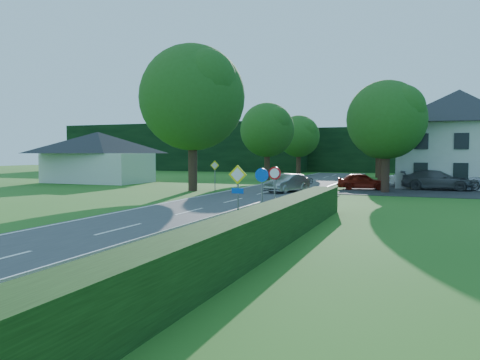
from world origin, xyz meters
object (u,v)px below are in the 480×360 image
at_px(parked_car_grey, 437,180).
at_px(streetlight, 382,135).
at_px(moving_car, 287,183).
at_px(motorcycle, 308,180).
at_px(parked_car_silver_a, 412,179).
at_px(parked_car_red, 362,181).
at_px(parasol, 434,178).

bearing_deg(parked_car_grey, streetlight, 118.49).
xyz_separation_m(streetlight, moving_car, (-6.59, -4.72, -3.73)).
distance_m(motorcycle, parked_car_silver_a, 9.36).
bearing_deg(parked_car_red, parasol, -63.07).
bearing_deg(parasol, moving_car, -138.85).
distance_m(moving_car, parked_car_grey, 12.70).
relative_size(parked_car_red, parked_car_grey, 0.73).
xyz_separation_m(streetlight, parked_car_grey, (4.19, 2.00, -3.62)).
distance_m(motorcycle, parasol, 11.18).
height_order(streetlight, parked_car_silver_a, streetlight).
bearing_deg(streetlight, parked_car_grey, 25.52).
relative_size(streetlight, parked_car_red, 1.99).
height_order(parked_car_grey, parasol, parasol).
relative_size(parked_car_silver_a, parked_car_grey, 0.73).
xyz_separation_m(moving_car, parked_car_red, (5.03, 4.80, -0.01)).
relative_size(motorcycle, parked_car_red, 0.44).
xyz_separation_m(moving_car, motorcycle, (-0.56, 9.14, -0.23)).
bearing_deg(motorcycle, parasol, 22.94).
relative_size(streetlight, parasol, 4.24).
relative_size(motorcycle, parked_car_grey, 0.32).
bearing_deg(motorcycle, parked_car_red, -15.51).
distance_m(streetlight, parasol, 7.05).
distance_m(moving_car, parasol, 14.09).
relative_size(parked_car_red, parked_car_silver_a, 0.99).
relative_size(parked_car_silver_a, parasol, 2.15).
height_order(parked_car_silver_a, parked_car_grey, parked_car_grey).
height_order(motorcycle, parked_car_silver_a, parked_car_silver_a).
bearing_deg(streetlight, parked_car_silver_a, 64.31).
bearing_deg(parked_car_silver_a, motorcycle, 81.86).
bearing_deg(parasol, motorcycle, -179.32).
height_order(motorcycle, parked_car_grey, parked_car_grey).
distance_m(parked_car_silver_a, parked_car_grey, 3.27).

